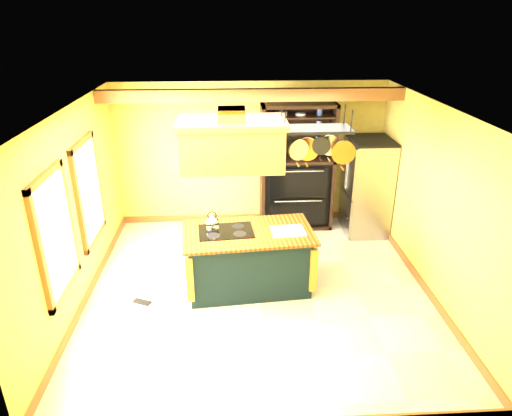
{
  "coord_description": "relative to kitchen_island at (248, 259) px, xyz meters",
  "views": [
    {
      "loc": [
        -0.36,
        -5.77,
        3.87
      ],
      "look_at": [
        -0.02,
        0.3,
        1.21
      ],
      "focal_mm": 32.0,
      "sensor_mm": 36.0,
      "label": 1
    }
  ],
  "objects": [
    {
      "name": "floor",
      "position": [
        0.14,
        -0.11,
        -0.47
      ],
      "size": [
        5.0,
        5.0,
        0.0
      ],
      "primitive_type": "plane",
      "color": "beige",
      "rests_on": "ground"
    },
    {
      "name": "ceiling",
      "position": [
        0.14,
        -0.11,
        2.23
      ],
      "size": [
        5.0,
        5.0,
        0.0
      ],
      "primitive_type": "plane",
      "rotation": [
        3.14,
        0.0,
        0.0
      ],
      "color": "white",
      "rests_on": "wall_back"
    },
    {
      "name": "wall_back",
      "position": [
        0.14,
        2.39,
        0.88
      ],
      "size": [
        5.0,
        0.02,
        2.7
      ],
      "primitive_type": "cube",
      "color": "#DBC750",
      "rests_on": "floor"
    },
    {
      "name": "wall_front",
      "position": [
        0.14,
        -2.61,
        0.88
      ],
      "size": [
        5.0,
        0.02,
        2.7
      ],
      "primitive_type": "cube",
      "color": "#DBC750",
      "rests_on": "floor"
    },
    {
      "name": "wall_left",
      "position": [
        -2.36,
        -0.11,
        0.88
      ],
      "size": [
        0.02,
        5.0,
        2.7
      ],
      "primitive_type": "cube",
      "color": "#DBC750",
      "rests_on": "floor"
    },
    {
      "name": "wall_right",
      "position": [
        2.64,
        -0.11,
        0.88
      ],
      "size": [
        0.02,
        5.0,
        2.7
      ],
      "primitive_type": "cube",
      "color": "#DBC750",
      "rests_on": "floor"
    },
    {
      "name": "ceiling_beam",
      "position": [
        0.14,
        1.59,
        2.12
      ],
      "size": [
        5.0,
        0.15,
        0.2
      ],
      "primitive_type": "cube",
      "color": "brown",
      "rests_on": "ceiling"
    },
    {
      "name": "window_near",
      "position": [
        -2.32,
        -0.91,
        0.93
      ],
      "size": [
        0.06,
        1.06,
        1.56
      ],
      "color": "brown",
      "rests_on": "wall_left"
    },
    {
      "name": "window_far",
      "position": [
        -2.32,
        0.49,
        0.93
      ],
      "size": [
        0.06,
        1.06,
        1.56
      ],
      "color": "brown",
      "rests_on": "wall_left"
    },
    {
      "name": "kitchen_island",
      "position": [
        0.0,
        0.0,
        0.0
      ],
      "size": [
        1.96,
        1.21,
        1.11
      ],
      "rotation": [
        0.0,
        0.0,
        0.09
      ],
      "color": "black",
      "rests_on": "floor"
    },
    {
      "name": "range_hood",
      "position": [
        -0.2,
        -0.0,
        1.78
      ],
      "size": [
        1.43,
        0.81,
        0.8
      ],
      "color": "#BC872F",
      "rests_on": "ceiling"
    },
    {
      "name": "pot_rack",
      "position": [
        0.91,
        -0.0,
        1.82
      ],
      "size": [
        1.04,
        0.47,
        0.75
      ],
      "color": "black",
      "rests_on": "ceiling"
    },
    {
      "name": "refrigerator",
      "position": [
        2.25,
        1.79,
        0.37
      ],
      "size": [
        0.75,
        0.89,
        1.73
      ],
      "color": "#95989D",
      "rests_on": "floor"
    },
    {
      "name": "hutch",
      "position": [
        0.99,
        2.13,
        0.44
      ],
      "size": [
        1.34,
        0.61,
        2.37
      ],
      "color": "black",
      "rests_on": "floor"
    },
    {
      "name": "floor_register",
      "position": [
        -1.55,
        -0.34,
        -0.46
      ],
      "size": [
        0.3,
        0.22,
        0.01
      ],
      "primitive_type": "cube",
      "rotation": [
        0.0,
        0.0,
        -0.41
      ],
      "color": "black",
      "rests_on": "floor"
    }
  ]
}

